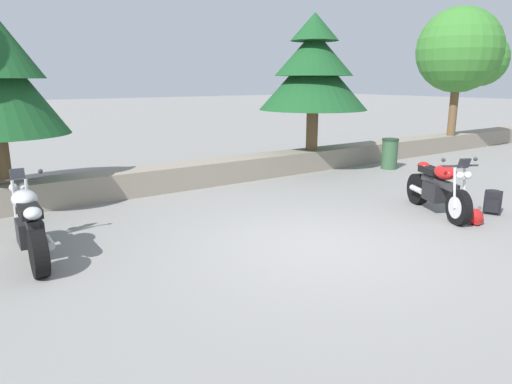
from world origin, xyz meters
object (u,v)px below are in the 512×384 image
at_px(rider_helmet, 475,217).
at_px(leafy_tree_far_right, 464,52).
at_px(trash_bin, 390,154).
at_px(motorcycle_red_centre, 438,189).
at_px(rider_backpack, 493,201).
at_px(motorcycle_silver_near_left, 29,225).
at_px(pine_tree_mid_right, 314,70).

xyz_separation_m(rider_helmet, leafy_tree_far_right, (7.67, 5.26, 3.24)).
xyz_separation_m(rider_helmet, trash_bin, (3.00, 4.34, 0.30)).
height_order(motorcycle_red_centre, rider_helmet, motorcycle_red_centre).
relative_size(motorcycle_red_centre, rider_helmet, 6.85).
bearing_deg(motorcycle_red_centre, rider_backpack, -36.13).
relative_size(motorcycle_silver_near_left, motorcycle_red_centre, 1.08).
height_order(motorcycle_silver_near_left, leafy_tree_far_right, leafy_tree_far_right).
height_order(motorcycle_silver_near_left, trash_bin, motorcycle_silver_near_left).
height_order(motorcycle_red_centre, rider_backpack, motorcycle_red_centre).
bearing_deg(rider_helmet, rider_backpack, 11.76).
height_order(rider_backpack, trash_bin, trash_bin).
bearing_deg(rider_helmet, motorcycle_silver_near_left, 157.59).
bearing_deg(pine_tree_mid_right, leafy_tree_far_right, -2.51).
bearing_deg(leafy_tree_far_right, motorcycle_silver_near_left, -169.98).
xyz_separation_m(motorcycle_silver_near_left, rider_helmet, (6.63, -2.74, -0.35)).
distance_m(rider_backpack, pine_tree_mid_right, 5.92).
bearing_deg(rider_helmet, trash_bin, 55.31).
bearing_deg(motorcycle_silver_near_left, trash_bin, 9.44).
height_order(rider_backpack, rider_helmet, rider_backpack).
xyz_separation_m(motorcycle_red_centre, rider_backpack, (0.84, -0.61, -0.24)).
bearing_deg(trash_bin, pine_tree_mid_right, 147.07).
bearing_deg(rider_backpack, rider_helmet, -168.24).
bearing_deg(pine_tree_mid_right, motorcycle_red_centre, -102.80).
xyz_separation_m(motorcycle_silver_near_left, trash_bin, (9.64, 1.60, -0.05)).
distance_m(motorcycle_silver_near_left, trash_bin, 9.77).
distance_m(motorcycle_silver_near_left, rider_helmet, 7.18).
bearing_deg(motorcycle_red_centre, leafy_tree_far_right, 30.37).
xyz_separation_m(leafy_tree_far_right, trash_bin, (-4.67, -0.93, -2.95)).
xyz_separation_m(motorcycle_silver_near_left, motorcycle_red_centre, (6.69, -1.93, 0.00)).
distance_m(rider_helmet, leafy_tree_far_right, 9.85).
distance_m(motorcycle_red_centre, leafy_tree_far_right, 9.29).
bearing_deg(motorcycle_silver_near_left, leafy_tree_far_right, 10.02).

